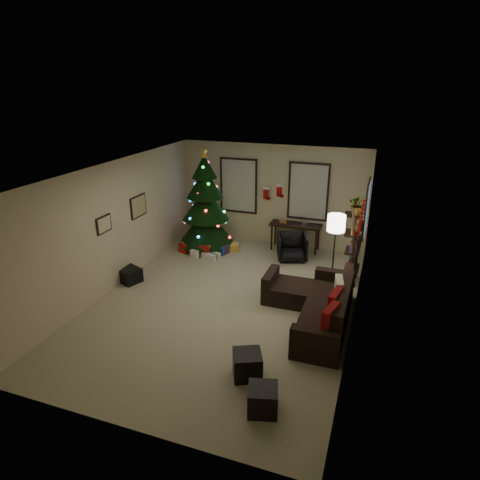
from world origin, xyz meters
name	(u,v)px	position (x,y,z in m)	size (l,w,h in m)	color
floor	(226,302)	(0.00, 0.00, 0.00)	(7.00, 7.00, 0.00)	tan
ceiling	(224,171)	(0.00, 0.00, 2.70)	(7.00, 7.00, 0.00)	white
wall_back	(273,196)	(0.00, 3.50, 1.35)	(5.00, 5.00, 0.00)	beige
wall_front	(117,341)	(0.00, -3.50, 1.35)	(5.00, 5.00, 0.00)	beige
wall_left	(114,226)	(-2.50, 0.00, 1.35)	(7.00, 7.00, 0.00)	beige
wall_right	(359,258)	(2.50, 0.00, 1.35)	(7.00, 7.00, 0.00)	beige
window_back_left	(239,186)	(-0.95, 3.47, 1.55)	(1.05, 0.06, 1.50)	#728CB2
window_back_right	(308,191)	(0.95, 3.47, 1.55)	(1.05, 0.06, 1.50)	#728CB2
window_right_wall	(367,209)	(2.47, 2.55, 1.50)	(0.06, 0.90, 1.30)	#728CB2
christmas_tree	(206,207)	(-1.55, 2.58, 1.13)	(1.46, 1.46, 2.72)	black
presents	(206,249)	(-1.41, 2.23, 0.12)	(1.50, 1.01, 0.30)	silver
sofa	(318,306)	(1.87, 0.00, 0.27)	(1.72, 2.51, 0.83)	black
pillow_red_a	(330,320)	(2.21, -1.03, 0.64)	(0.13, 0.48, 0.48)	maroon
pillow_red_b	(335,304)	(2.21, -0.48, 0.64)	(0.12, 0.46, 0.46)	maroon
pillow_cream	(339,290)	(2.21, 0.07, 0.63)	(0.13, 0.45, 0.45)	beige
ottoman_near	(247,365)	(1.14, -2.00, 0.20)	(0.42, 0.42, 0.40)	black
ottoman_far	(263,399)	(1.56, -2.61, 0.19)	(0.40, 0.40, 0.38)	black
desk	(295,227)	(0.71, 3.22, 0.63)	(1.33, 0.48, 0.72)	black
desk_chair	(292,247)	(0.78, 2.57, 0.33)	(0.65, 0.61, 0.67)	black
bookshelf	(354,246)	(2.30, 1.78, 0.87)	(0.30, 0.53, 1.80)	black
potted_plant	(358,201)	(2.30, 1.83, 1.85)	(0.52, 0.45, 0.57)	#4C4C4C
floor_lamp	(336,228)	(1.95, 1.19, 1.43)	(0.36, 0.36, 1.71)	black
art_map	(138,206)	(-2.48, 0.92, 1.53)	(0.04, 0.60, 0.50)	black
art_abstract	(104,224)	(-2.48, -0.36, 1.51)	(0.04, 0.45, 0.35)	black
gallery	(358,247)	(2.48, -0.07, 1.57)	(0.03, 1.25, 0.54)	black
garland	(360,221)	(2.45, 0.10, 1.98)	(0.08, 1.90, 0.30)	#A5140C
stocking_left	(266,193)	(-0.14, 3.38, 1.45)	(0.20, 0.05, 0.36)	#990F0C
stocking_right	(280,190)	(0.19, 3.49, 1.52)	(0.20, 0.05, 0.36)	#990F0C
storage_bin	(127,274)	(-2.44, 0.18, 0.16)	(0.63, 0.42, 0.31)	black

